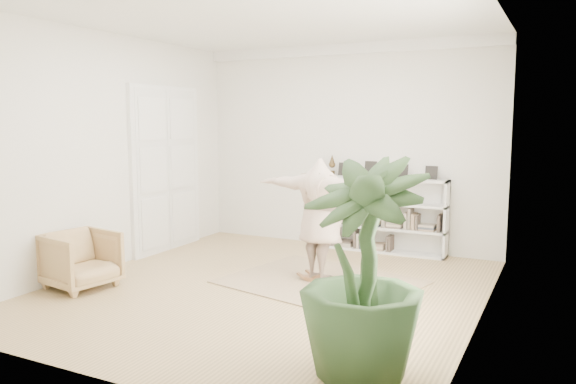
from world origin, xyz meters
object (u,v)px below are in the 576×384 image
object	(u,v)px
bookshelf	(382,216)
armchair	(81,260)
houseplant	(362,269)
rocker_board	(320,278)
person	(321,216)

from	to	relation	value
bookshelf	armchair	distance (m)	4.94
armchair	houseplant	size ratio (longest dim) A/B	0.44
bookshelf	rocker_board	world-z (taller)	bookshelf
bookshelf	person	xyz separation A→B (m)	(-0.21, -2.22, 0.32)
bookshelf	person	world-z (taller)	person
rocker_board	houseplant	xyz separation A→B (m)	(1.47, -2.51, 0.92)
bookshelf	armchair	xyz separation A→B (m)	(-3.04, -3.89, -0.25)
bookshelf	person	distance (m)	2.25
bookshelf	houseplant	world-z (taller)	houseplant
armchair	person	distance (m)	3.34
rocker_board	person	distance (m)	0.89
rocker_board	houseplant	world-z (taller)	houseplant
person	houseplant	distance (m)	2.91
bookshelf	armchair	size ratio (longest dim) A/B	2.57
rocker_board	houseplant	size ratio (longest dim) A/B	0.26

